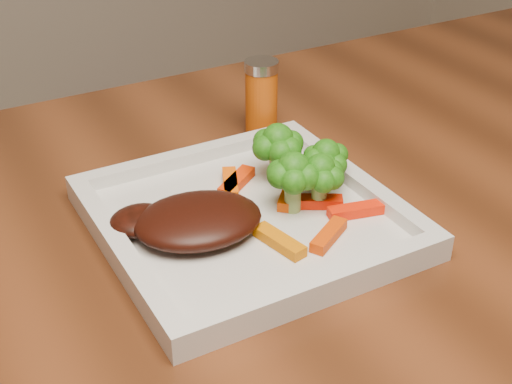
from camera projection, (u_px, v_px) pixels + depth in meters
plate at (247, 222)px, 0.68m from camera, size 0.27×0.27×0.01m
steak at (198, 220)px, 0.65m from camera, size 0.13×0.11×0.03m
broccoli_0 at (278, 151)px, 0.72m from camera, size 0.08×0.08×0.07m
broccoli_1 at (325, 162)px, 0.70m from camera, size 0.06×0.06×0.06m
broccoli_2 at (320, 180)px, 0.68m from camera, size 0.05×0.05×0.06m
broccoli_3 at (293, 182)px, 0.67m from camera, size 0.06×0.06×0.06m
carrot_0 at (329, 235)px, 0.64m from camera, size 0.05×0.04×0.01m
carrot_1 at (356, 210)px, 0.68m from camera, size 0.06×0.03×0.01m
carrot_2 at (279, 241)px, 0.63m from camera, size 0.03×0.06×0.01m
carrot_3 at (313, 171)px, 0.74m from camera, size 0.06×0.02×0.01m
carrot_4 at (230, 183)px, 0.72m from camera, size 0.03×0.05×0.01m
carrot_5 at (314, 202)px, 0.69m from camera, size 0.06×0.04×0.01m
carrot_6 at (290, 193)px, 0.70m from camera, size 0.05×0.05×0.01m
spice_shaker at (261, 98)px, 0.83m from camera, size 0.04×0.04×0.09m
carrot_7 at (237, 182)px, 0.72m from camera, size 0.05×0.04×0.01m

